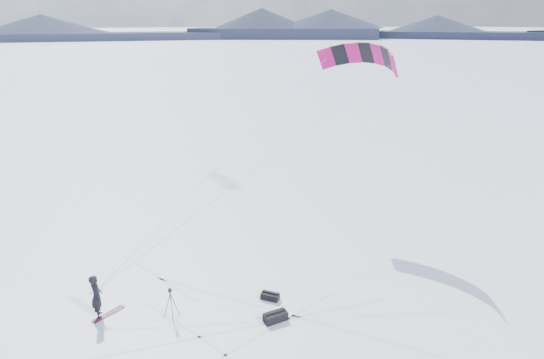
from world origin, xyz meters
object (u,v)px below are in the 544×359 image
snowboard (108,314)px  gear_bag_b (270,296)px  gear_bag_a (275,317)px  snowkiter (100,316)px  tripod (171,300)px

snowboard → gear_bag_b: size_ratio=1.73×
snowboard → gear_bag_a: (5.82, -3.50, 0.17)m
gear_bag_b → gear_bag_a: bearing=-60.6°
snowboard → gear_bag_b: bearing=-43.2°
snowkiter → gear_bag_b: size_ratio=2.27×
gear_bag_a → gear_bag_b: 1.49m
snowkiter → snowboard: 0.34m
snowkiter → tripod: (2.57, -1.51, 0.87)m
snowkiter → gear_bag_b: 6.99m
tripod → gear_bag_b: tripod is taller
snowkiter → tripod: size_ratio=1.38×
snowkiter → snowboard: size_ratio=1.31×
tripod → gear_bag_b: bearing=-30.1°
snowboard → gear_bag_a: gear_bag_a is taller
snowkiter → tripod: 3.10m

